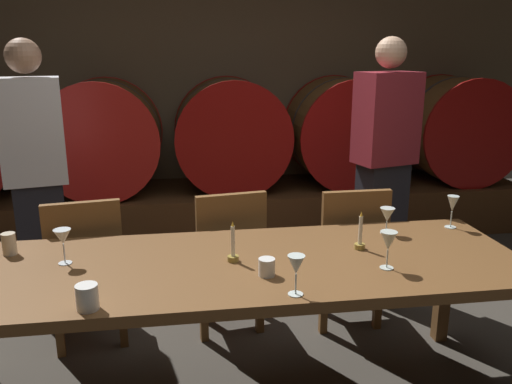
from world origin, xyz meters
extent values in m
cube|color=brown|center=(0.00, 2.99, 1.26)|extent=(6.05, 0.24, 2.52)
cube|color=#4C2D16|center=(0.00, 2.44, 0.21)|extent=(5.45, 0.90, 0.42)
cylinder|color=brown|center=(-1.08, 2.44, 0.91)|extent=(0.98, 0.70, 0.98)
cylinder|color=#B21C16|center=(-1.08, 2.08, 0.91)|extent=(1.00, 0.03, 1.00)
cylinder|color=#B21C16|center=(-1.08, 2.81, 0.91)|extent=(1.00, 0.03, 1.00)
cylinder|color=#2D2D33|center=(-1.08, 2.44, 0.91)|extent=(0.99, 0.04, 0.99)
cylinder|color=brown|center=(0.02, 2.44, 0.91)|extent=(0.98, 0.70, 0.98)
cylinder|color=maroon|center=(0.02, 2.08, 0.91)|extent=(1.00, 0.03, 1.00)
cylinder|color=maroon|center=(0.02, 2.81, 0.91)|extent=(1.00, 0.03, 1.00)
cylinder|color=#2D2D33|center=(0.02, 2.44, 0.91)|extent=(0.99, 0.04, 0.99)
cylinder|color=brown|center=(1.07, 2.44, 0.91)|extent=(0.98, 0.70, 0.98)
cylinder|color=maroon|center=(1.07, 2.08, 0.91)|extent=(1.00, 0.03, 1.00)
cylinder|color=maroon|center=(1.07, 2.81, 0.91)|extent=(1.00, 0.03, 1.00)
cylinder|color=#2D2D33|center=(1.07, 2.44, 0.91)|extent=(0.99, 0.04, 0.99)
cylinder|color=brown|center=(2.18, 2.44, 0.91)|extent=(0.98, 0.70, 0.98)
cylinder|color=maroon|center=(2.18, 2.08, 0.91)|extent=(1.00, 0.03, 1.00)
cylinder|color=maroon|center=(2.18, 2.81, 0.91)|extent=(1.00, 0.03, 1.00)
cylinder|color=#2D2D33|center=(2.18, 2.44, 0.91)|extent=(0.99, 0.04, 0.99)
cube|color=brown|center=(-0.23, 0.00, 0.70)|extent=(2.68, 0.87, 0.05)
cube|color=brown|center=(1.03, 0.38, 0.34)|extent=(0.07, 0.07, 0.67)
cube|color=brown|center=(-0.99, 0.72, 0.44)|extent=(0.45, 0.45, 0.04)
cube|color=brown|center=(-0.96, 0.54, 0.67)|extent=(0.40, 0.10, 0.42)
cube|color=brown|center=(-0.85, 0.91, 0.21)|extent=(0.05, 0.05, 0.42)
cube|color=brown|center=(-1.18, 0.86, 0.21)|extent=(0.05, 0.05, 0.42)
cube|color=brown|center=(-0.80, 0.57, 0.21)|extent=(0.05, 0.05, 0.42)
cube|color=brown|center=(-1.13, 0.52, 0.21)|extent=(0.05, 0.05, 0.42)
cube|color=brown|center=(-0.19, 0.76, 0.44)|extent=(0.46, 0.46, 0.04)
cube|color=brown|center=(-0.17, 0.58, 0.67)|extent=(0.40, 0.10, 0.42)
cube|color=brown|center=(-0.05, 0.95, 0.21)|extent=(0.05, 0.05, 0.42)
cube|color=brown|center=(-0.39, 0.90, 0.21)|extent=(0.05, 0.05, 0.42)
cube|color=brown|center=(0.00, 0.62, 0.21)|extent=(0.05, 0.05, 0.42)
cube|color=brown|center=(-0.34, 0.56, 0.21)|extent=(0.05, 0.05, 0.42)
cube|color=brown|center=(0.54, 0.72, 0.44)|extent=(0.40, 0.40, 0.04)
cube|color=brown|center=(0.54, 0.54, 0.67)|extent=(0.40, 0.04, 0.42)
cube|color=brown|center=(0.71, 0.89, 0.21)|extent=(0.04, 0.04, 0.42)
cube|color=brown|center=(0.37, 0.89, 0.21)|extent=(0.04, 0.04, 0.42)
cube|color=brown|center=(0.71, 0.55, 0.21)|extent=(0.04, 0.04, 0.42)
cube|color=brown|center=(0.37, 0.55, 0.21)|extent=(0.04, 0.04, 0.42)
cube|color=black|center=(-1.35, 1.25, 0.41)|extent=(0.33, 0.26, 0.82)
cube|color=silver|center=(-1.35, 1.25, 1.15)|extent=(0.42, 0.31, 0.67)
sphere|color=tan|center=(-1.35, 1.25, 1.61)|extent=(0.21, 0.21, 0.21)
cube|color=black|center=(0.89, 1.03, 0.46)|extent=(0.34, 0.27, 0.93)
cube|color=maroon|center=(0.89, 1.03, 1.22)|extent=(0.43, 0.33, 0.59)
sphere|color=#D8A884|center=(0.89, 1.03, 1.63)|extent=(0.20, 0.20, 0.20)
cylinder|color=olive|center=(-0.22, 0.01, 0.73)|extent=(0.05, 0.05, 0.02)
cylinder|color=#EDE5CC|center=(-0.22, 0.01, 0.82)|extent=(0.02, 0.02, 0.14)
cone|color=yellow|center=(-0.22, 0.01, 0.90)|extent=(0.01, 0.01, 0.02)
cylinder|color=olive|center=(0.40, 0.07, 0.73)|extent=(0.05, 0.05, 0.02)
cylinder|color=#EDE5CC|center=(0.40, 0.07, 0.82)|extent=(0.02, 0.02, 0.14)
cone|color=yellow|center=(0.40, 0.07, 0.90)|extent=(0.01, 0.01, 0.02)
cylinder|color=white|center=(-0.96, 0.10, 0.72)|extent=(0.06, 0.06, 0.00)
cylinder|color=white|center=(-0.96, 0.10, 0.77)|extent=(0.01, 0.01, 0.09)
cone|color=white|center=(-0.96, 0.10, 0.85)|extent=(0.08, 0.08, 0.07)
cylinder|color=silver|center=(-0.01, -0.36, 0.72)|extent=(0.06, 0.06, 0.00)
cylinder|color=silver|center=(-0.01, -0.36, 0.77)|extent=(0.01, 0.01, 0.08)
cone|color=silver|center=(-0.01, -0.36, 0.85)|extent=(0.07, 0.07, 0.08)
cylinder|color=silver|center=(0.44, -0.17, 0.72)|extent=(0.06, 0.06, 0.00)
cylinder|color=silver|center=(0.44, -0.17, 0.77)|extent=(0.01, 0.01, 0.08)
cone|color=silver|center=(0.44, -0.17, 0.85)|extent=(0.07, 0.07, 0.08)
cylinder|color=silver|center=(0.61, 0.26, 0.72)|extent=(0.06, 0.06, 0.00)
cylinder|color=silver|center=(0.61, 0.26, 0.76)|extent=(0.01, 0.01, 0.06)
cone|color=silver|center=(0.61, 0.26, 0.82)|extent=(0.08, 0.08, 0.07)
cylinder|color=silver|center=(0.99, 0.30, 0.72)|extent=(0.06, 0.06, 0.00)
cylinder|color=silver|center=(0.99, 0.30, 0.77)|extent=(0.01, 0.01, 0.09)
cone|color=silver|center=(0.99, 0.30, 0.86)|extent=(0.06, 0.06, 0.09)
cylinder|color=beige|center=(-1.24, 0.25, 0.77)|extent=(0.06, 0.06, 0.10)
cylinder|color=white|center=(-0.80, -0.36, 0.77)|extent=(0.08, 0.08, 0.10)
cylinder|color=white|center=(-0.09, -0.16, 0.76)|extent=(0.07, 0.07, 0.08)
camera|label=1|loc=(-0.44, -2.17, 1.65)|focal=36.60mm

